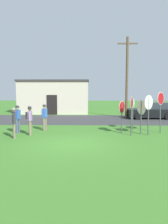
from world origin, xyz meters
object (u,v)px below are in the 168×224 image
stop_sign_low_front (149,107)px  stop_sign_rear_right (122,111)px  stop_sign_tallest (161,105)px  stop_sign_nearest (141,111)px  utility_pole (127,76)px  stop_sign_leaning_left (133,109)px  person_holding_notes (30,118)px  person_in_blue (45,116)px  person_with_sunhat (17,117)px  parked_car_on_street (151,111)px  stop_sign_far_back (132,109)px  person_on_left (14,121)px

stop_sign_low_front → stop_sign_rear_right: bearing=156.9°
stop_sign_low_front → stop_sign_tallest: size_ratio=0.93×
stop_sign_rear_right → stop_sign_nearest: stop_sign_nearest is taller
utility_pole → stop_sign_leaning_left: utility_pole is taller
person_holding_notes → person_in_blue: 1.61m
stop_sign_low_front → person_with_sunhat: stop_sign_low_front is taller
person_with_sunhat → parked_car_on_street: bearing=34.8°
stop_sign_far_back → person_with_sunhat: stop_sign_far_back is taller
stop_sign_far_back → stop_sign_nearest: bearing=30.9°
stop_sign_tallest → person_on_left: (-8.69, -1.79, -0.80)m
stop_sign_rear_right → person_holding_notes: size_ratio=1.17×
person_on_left → person_in_blue: bearing=62.3°
stop_sign_nearest → person_holding_notes: size_ratio=1.21×
stop_sign_leaning_left → person_on_left: size_ratio=1.23×
stop_sign_far_back → utility_pole: bearing=83.0°
stop_sign_rear_right → stop_sign_low_front: 1.64m
stop_sign_far_back → stop_sign_tallest: size_ratio=0.90×
person_with_sunhat → stop_sign_rear_right: bearing=1.6°
stop_sign_nearest → person_in_blue: stop_sign_nearest is taller
utility_pole → stop_sign_rear_right: size_ratio=3.67×
stop_sign_tallest → person_in_blue: stop_sign_tallest is taller
stop_sign_nearest → person_on_left: size_ratio=1.21×
stop_sign_leaning_left → utility_pole: bearing=84.8°
stop_sign_low_front → stop_sign_tallest: stop_sign_tallest is taller
utility_pole → person_on_left: bearing=-131.2°
stop_sign_low_front → stop_sign_tallest: 1.18m
parked_car_on_street → stop_sign_leaning_left: stop_sign_leaning_left is taller
utility_pole → stop_sign_leaning_left: (-0.56, -6.05, -2.48)m
parked_car_on_street → stop_sign_low_front: 8.00m
person_holding_notes → person_with_sunhat: (-0.94, 0.62, 0.00)m
stop_sign_nearest → person_with_sunhat: 7.70m
stop_sign_tallest → parked_car_on_street: bearing=79.1°
stop_sign_low_front → person_holding_notes: size_ratio=1.39×
utility_pole → stop_sign_low_front: size_ratio=3.09×
utility_pole → stop_sign_leaning_left: bearing=-95.2°
stop_sign_rear_right → stop_sign_tallest: stop_sign_tallest is taller
utility_pole → person_holding_notes: bearing=-131.7°
utility_pole → stop_sign_leaning_left: 6.56m
person_holding_notes → person_with_sunhat: same height
stop_sign_rear_right → utility_pole: bearing=78.6°
stop_sign_leaning_left → stop_sign_far_back: stop_sign_far_back is taller
person_with_sunhat → stop_sign_low_front: bearing=-3.2°
stop_sign_rear_right → parked_car_on_street: bearing=61.8°
stop_sign_tallest → stop_sign_leaning_left: bearing=147.9°
person_holding_notes → person_on_left: size_ratio=1.00×
utility_pole → person_with_sunhat: 11.20m
stop_sign_tallest → stop_sign_nearest: bearing=-161.1°
stop_sign_far_back → person_on_left: (-6.73, -0.95, -0.59)m
stop_sign_tallest → person_in_blue: size_ratio=1.49×
person_in_blue → person_on_left: same height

